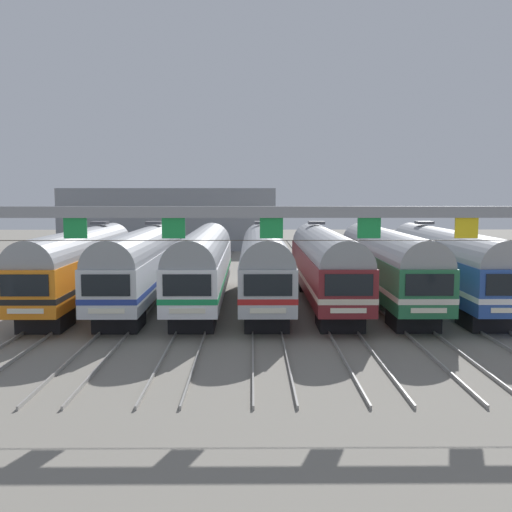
% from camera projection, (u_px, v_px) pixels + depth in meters
% --- Properties ---
extents(ground_plane, '(160.00, 160.00, 0.00)m').
position_uv_depth(ground_plane, '(264.00, 306.00, 36.94)').
color(ground_plane, gray).
extents(track_bed, '(24.31, 70.00, 0.15)m').
position_uv_depth(track_bed, '(260.00, 270.00, 53.84)').
color(track_bed, gray).
rests_on(track_bed, ground).
extents(commuter_train_orange, '(2.88, 18.06, 5.05)m').
position_uv_depth(commuter_train_orange, '(80.00, 263.00, 36.57)').
color(commuter_train_orange, orange).
rests_on(commuter_train_orange, ground).
extents(commuter_train_silver, '(2.88, 18.06, 5.05)m').
position_uv_depth(commuter_train_silver, '(141.00, 263.00, 36.60)').
color(commuter_train_silver, silver).
rests_on(commuter_train_silver, ground).
extents(commuter_train_white, '(2.88, 18.06, 4.77)m').
position_uv_depth(commuter_train_white, '(203.00, 263.00, 36.63)').
color(commuter_train_white, white).
rests_on(commuter_train_white, ground).
extents(commuter_train_stainless, '(2.88, 18.06, 5.05)m').
position_uv_depth(commuter_train_stainless, '(264.00, 263.00, 36.66)').
color(commuter_train_stainless, '#B2B5BA').
rests_on(commuter_train_stainless, ground).
extents(commuter_train_maroon, '(2.88, 18.06, 5.05)m').
position_uv_depth(commuter_train_maroon, '(325.00, 263.00, 36.69)').
color(commuter_train_maroon, maroon).
rests_on(commuter_train_maroon, ground).
extents(commuter_train_green, '(2.88, 18.06, 5.05)m').
position_uv_depth(commuter_train_green, '(386.00, 263.00, 36.72)').
color(commuter_train_green, '#236B42').
rests_on(commuter_train_green, ground).
extents(commuter_train_blue, '(2.88, 18.06, 5.05)m').
position_uv_depth(commuter_train_blue, '(447.00, 263.00, 36.75)').
color(commuter_train_blue, '#284C9E').
rests_on(commuter_train_blue, ground).
extents(catenary_gantry, '(28.04, 0.44, 6.97)m').
position_uv_depth(catenary_gantry, '(271.00, 234.00, 22.95)').
color(catenary_gantry, gray).
rests_on(catenary_gantry, ground).
extents(maintenance_building, '(26.68, 10.00, 7.68)m').
position_uv_depth(maintenance_building, '(171.00, 218.00, 76.58)').
color(maintenance_building, gray).
rests_on(maintenance_building, ground).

